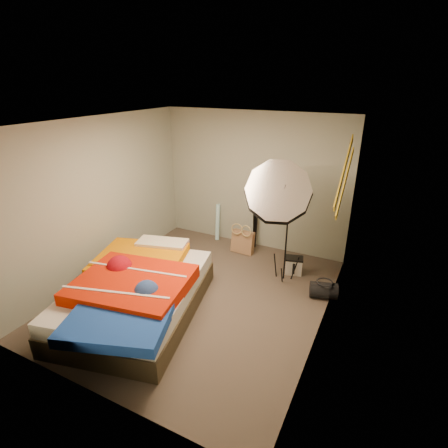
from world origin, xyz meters
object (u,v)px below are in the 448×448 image
Objects in this scene: wrapping_roll at (218,222)px; camera_case at (294,266)px; duffel_bag at (324,290)px; photo_umbrella at (278,193)px; bed at (136,292)px; camera_tripod at (255,215)px; tote_bag at (243,242)px.

camera_case is (1.75, -0.64, -0.23)m from wrapping_roll.
photo_umbrella is (-0.81, 0.09, 1.35)m from duffel_bag.
duffel_bag is 1.58m from photo_umbrella.
camera_case is 0.13× the size of photo_umbrella.
camera_case is 2.57m from bed.
wrapping_roll is 0.27× the size of bed.
camera_tripod is (-1.54, 1.10, 0.54)m from duffel_bag.
photo_umbrella is at bearing 48.75° from bed.
camera_tripod reaches higher than tote_bag.
wrapping_roll is 1.83× the size of duffel_bag.
duffel_bag is 1.97m from camera_tripod.
camera_case is at bearing 50.87° from bed.
camera_tripod is at bearing 128.90° from duffel_bag.
camera_tripod reaches higher than duffel_bag.
photo_umbrella reaches higher than duffel_bag.
bed is 2.71m from camera_tripod.
camera_tripod reaches higher than camera_case.
tote_bag is at bearing 138.68° from duffel_bag.
photo_umbrella is at bearing -37.25° from tote_bag.
duffel_bag is at bearing -22.74° from tote_bag.
bed is at bearing -161.11° from duffel_bag.
bed is 2.41m from photo_umbrella.
wrapping_roll is at bearing 145.75° from photo_umbrella.
camera_case is at bearing 60.82° from photo_umbrella.
wrapping_roll reaches higher than tote_bag.
camera_case is at bearing 125.14° from duffel_bag.
bed is (0.13, -2.63, -0.03)m from wrapping_roll.
photo_umbrella is at bearing -54.44° from camera_tripod.
wrapping_roll reaches higher than camera_case.
wrapping_roll is 2.64m from bed.
camera_tripod is (-0.95, 0.62, 0.52)m from camera_case.
bed is at bearing -104.39° from camera_tripod.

